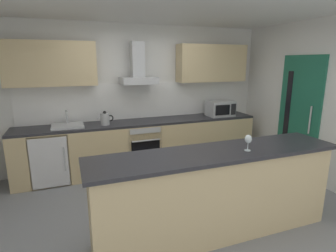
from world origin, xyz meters
TOP-DOWN VIEW (x-y plane):
  - ground at (0.00, 0.00)m, footprint 5.92×4.67m
  - ceiling at (0.00, 0.00)m, footprint 5.92×4.67m
  - wall_back at (0.00, 1.89)m, footprint 5.92×0.12m
  - wall_right at (2.52, 0.00)m, footprint 0.12×4.67m
  - backsplash_tile at (0.00, 1.82)m, footprint 4.18×0.02m
  - counter_back at (0.00, 1.51)m, footprint 4.33×0.60m
  - counter_island at (0.24, -0.68)m, footprint 2.85×0.64m
  - upper_cabinets at (-0.00, 1.66)m, footprint 4.27×0.32m
  - side_door at (2.44, 0.38)m, footprint 0.08×0.85m
  - oven at (-0.04, 1.49)m, footprint 0.60×0.62m
  - refrigerator at (-1.58, 1.48)m, footprint 0.58×0.60m
  - microwave at (1.56, 1.46)m, footprint 0.50×0.38m
  - sink at (-1.27, 1.50)m, footprint 0.50×0.40m
  - kettle at (-0.68, 1.45)m, footprint 0.29×0.15m
  - range_hood at (-0.04, 1.62)m, footprint 0.62×0.45m
  - wine_glass at (0.55, -0.78)m, footprint 0.08×0.08m

SIDE VIEW (x-z plane):
  - ground at x=0.00m, z-range -0.02..0.00m
  - refrigerator at x=-1.58m, z-range 0.00..0.85m
  - counter_back at x=0.00m, z-range 0.00..0.90m
  - oven at x=-0.04m, z-range 0.06..0.86m
  - counter_island at x=0.24m, z-range 0.01..1.01m
  - sink at x=-1.27m, z-range 0.80..1.06m
  - kettle at x=-0.68m, z-range 0.89..1.13m
  - side_door at x=2.44m, z-range 0.00..2.05m
  - microwave at x=1.56m, z-range 0.90..1.20m
  - wine_glass at x=0.55m, z-range 1.04..1.22m
  - backsplash_tile at x=0.00m, z-range 0.90..1.56m
  - wall_back at x=0.00m, z-range 0.00..2.60m
  - wall_right at x=2.52m, z-range 0.00..2.60m
  - range_hood at x=-0.04m, z-range 1.43..2.15m
  - upper_cabinets at x=0.00m, z-range 1.56..2.26m
  - ceiling at x=0.00m, z-range 2.60..2.62m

